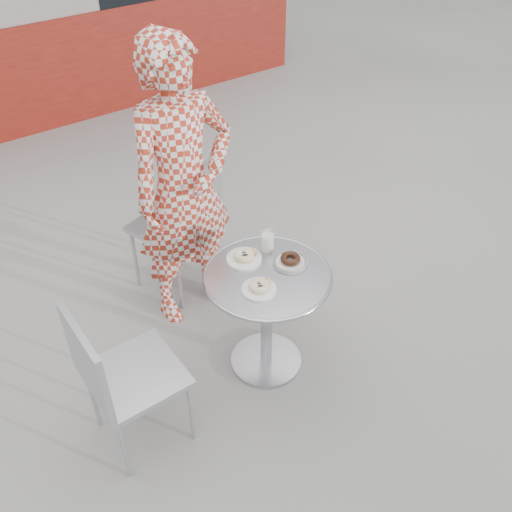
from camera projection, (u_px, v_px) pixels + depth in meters
ground at (258, 362)px, 3.32m from camera, size 60.00×60.00×0.00m
bistro_table at (267, 298)px, 3.00m from camera, size 0.67×0.67×0.68m
chair_far at (178, 248)px, 3.69m from camera, size 0.56×0.57×0.93m
chair_left at (138, 400)px, 2.79m from camera, size 0.42×0.42×0.88m
seated_person at (184, 189)px, 3.16m from camera, size 0.64×0.43×1.74m
plate_far at (245, 256)px, 2.98m from camera, size 0.19×0.19×0.05m
plate_near at (259, 287)px, 2.80m from camera, size 0.17×0.17×0.05m
plate_checker at (290, 261)px, 2.96m from camera, size 0.18×0.18×0.05m
milk_cup at (267, 242)px, 3.02m from camera, size 0.07×0.07×0.12m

